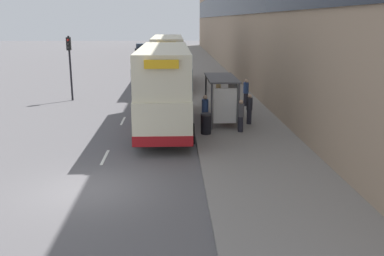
{
  "coord_description": "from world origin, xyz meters",
  "views": [
    {
      "loc": [
        2.95,
        -13.89,
        5.67
      ],
      "look_at": [
        4.26,
        16.08,
        -1.92
      ],
      "focal_mm": 40.0,
      "sensor_mm": 36.0,
      "label": 1
    }
  ],
  "objects_px": {
    "car_1": "(141,49)",
    "pedestrian_2": "(241,116)",
    "pedestrian_3": "(218,92)",
    "double_decker_bus_near": "(165,86)",
    "pedestrian_4": "(205,111)",
    "bus_shelter": "(225,91)",
    "car_0": "(168,48)",
    "pedestrian_at_shelter": "(246,92)",
    "traffic_light_far_kerb": "(70,57)",
    "pedestrian_1": "(249,109)",
    "litter_bin": "(206,123)",
    "double_decker_bus_ahead": "(168,60)"
  },
  "relations": [
    {
      "from": "litter_bin",
      "to": "traffic_light_far_kerb",
      "type": "height_order",
      "value": "traffic_light_far_kerb"
    },
    {
      "from": "car_0",
      "to": "pedestrian_4",
      "type": "distance_m",
      "value": 54.78
    },
    {
      "from": "double_decker_bus_ahead",
      "to": "double_decker_bus_near",
      "type": "bearing_deg",
      "value": -90.02
    },
    {
      "from": "pedestrian_2",
      "to": "double_decker_bus_ahead",
      "type": "bearing_deg",
      "value": 103.14
    },
    {
      "from": "double_decker_bus_near",
      "to": "traffic_light_far_kerb",
      "type": "bearing_deg",
      "value": 129.64
    },
    {
      "from": "car_1",
      "to": "pedestrian_1",
      "type": "distance_m",
      "value": 51.6
    },
    {
      "from": "bus_shelter",
      "to": "traffic_light_far_kerb",
      "type": "relative_size",
      "value": 0.91
    },
    {
      "from": "car_0",
      "to": "litter_bin",
      "type": "xyz_separation_m",
      "value": [
        2.52,
        -55.91,
        -0.17
      ]
    },
    {
      "from": "bus_shelter",
      "to": "double_decker_bus_ahead",
      "type": "height_order",
      "value": "double_decker_bus_ahead"
    },
    {
      "from": "pedestrian_3",
      "to": "double_decker_bus_near",
      "type": "bearing_deg",
      "value": -121.67
    },
    {
      "from": "bus_shelter",
      "to": "traffic_light_far_kerb",
      "type": "xyz_separation_m",
      "value": [
        -10.17,
        7.87,
        1.23
      ]
    },
    {
      "from": "double_decker_bus_ahead",
      "to": "pedestrian_4",
      "type": "bearing_deg",
      "value": -82.34
    },
    {
      "from": "double_decker_bus_near",
      "to": "pedestrian_2",
      "type": "relative_size",
      "value": 6.56
    },
    {
      "from": "pedestrian_at_shelter",
      "to": "pedestrian_4",
      "type": "height_order",
      "value": "pedestrian_at_shelter"
    },
    {
      "from": "litter_bin",
      "to": "car_1",
      "type": "bearing_deg",
      "value": 97.54
    },
    {
      "from": "double_decker_bus_ahead",
      "to": "pedestrian_at_shelter",
      "type": "distance_m",
      "value": 11.16
    },
    {
      "from": "double_decker_bus_ahead",
      "to": "pedestrian_3",
      "type": "distance_m",
      "value": 9.89
    },
    {
      "from": "car_1",
      "to": "pedestrian_2",
      "type": "distance_m",
      "value": 53.15
    },
    {
      "from": "car_1",
      "to": "pedestrian_1",
      "type": "xyz_separation_m",
      "value": [
        9.51,
        -50.72,
        0.09
      ]
    },
    {
      "from": "car_1",
      "to": "traffic_light_far_kerb",
      "type": "bearing_deg",
      "value": 87.35
    },
    {
      "from": "double_decker_bus_ahead",
      "to": "pedestrian_4",
      "type": "xyz_separation_m",
      "value": [
        2.11,
        -15.67,
        -1.25
      ]
    },
    {
      "from": "car_0",
      "to": "pedestrian_1",
      "type": "distance_m",
      "value": 54.12
    },
    {
      "from": "car_0",
      "to": "pedestrian_4",
      "type": "height_order",
      "value": "pedestrian_4"
    },
    {
      "from": "bus_shelter",
      "to": "pedestrian_3",
      "type": "distance_m",
      "value": 5.3
    },
    {
      "from": "bus_shelter",
      "to": "pedestrian_3",
      "type": "height_order",
      "value": "bus_shelter"
    },
    {
      "from": "bus_shelter",
      "to": "pedestrian_3",
      "type": "relative_size",
      "value": 2.51
    },
    {
      "from": "pedestrian_1",
      "to": "pedestrian_2",
      "type": "bearing_deg",
      "value": -113.4
    },
    {
      "from": "car_1",
      "to": "litter_bin",
      "type": "xyz_separation_m",
      "value": [
        6.98,
        -52.75,
        -0.23
      ]
    },
    {
      "from": "traffic_light_far_kerb",
      "to": "pedestrian_4",
      "type": "bearing_deg",
      "value": -45.52
    },
    {
      "from": "double_decker_bus_near",
      "to": "car_1",
      "type": "distance_m",
      "value": 50.96
    },
    {
      "from": "pedestrian_4",
      "to": "car_0",
      "type": "bearing_deg",
      "value": 92.68
    },
    {
      "from": "car_1",
      "to": "pedestrian_3",
      "type": "relative_size",
      "value": 2.45
    },
    {
      "from": "car_1",
      "to": "pedestrian_2",
      "type": "xyz_separation_m",
      "value": [
        8.77,
        -52.42,
        0.09
      ]
    },
    {
      "from": "traffic_light_far_kerb",
      "to": "pedestrian_3",
      "type": "bearing_deg",
      "value": -14.38
    },
    {
      "from": "car_1",
      "to": "pedestrian_2",
      "type": "bearing_deg",
      "value": 99.5
    },
    {
      "from": "bus_shelter",
      "to": "pedestrian_1",
      "type": "height_order",
      "value": "bus_shelter"
    },
    {
      "from": "double_decker_bus_near",
      "to": "litter_bin",
      "type": "relative_size",
      "value": 10.35
    },
    {
      "from": "pedestrian_4",
      "to": "pedestrian_1",
      "type": "bearing_deg",
      "value": 18.73
    },
    {
      "from": "pedestrian_2",
      "to": "bus_shelter",
      "type": "bearing_deg",
      "value": 104.87
    },
    {
      "from": "double_decker_bus_ahead",
      "to": "pedestrian_1",
      "type": "distance_m",
      "value": 15.58
    },
    {
      "from": "car_1",
      "to": "pedestrian_4",
      "type": "relative_size",
      "value": 2.33
    },
    {
      "from": "car_1",
      "to": "traffic_light_far_kerb",
      "type": "relative_size",
      "value": 0.89
    },
    {
      "from": "car_0",
      "to": "pedestrian_1",
      "type": "xyz_separation_m",
      "value": [
        5.04,
        -53.88,
        0.15
      ]
    },
    {
      "from": "double_decker_bus_ahead",
      "to": "pedestrian_1",
      "type": "bearing_deg",
      "value": -72.79
    },
    {
      "from": "pedestrian_2",
      "to": "pedestrian_4",
      "type": "relative_size",
      "value": 0.94
    },
    {
      "from": "car_1",
      "to": "pedestrian_4",
      "type": "height_order",
      "value": "pedestrian_4"
    },
    {
      "from": "bus_shelter",
      "to": "litter_bin",
      "type": "xyz_separation_m",
      "value": [
        -1.22,
        -2.46,
        -1.21
      ]
    },
    {
      "from": "car_0",
      "to": "pedestrian_3",
      "type": "xyz_separation_m",
      "value": [
        3.93,
        -48.22,
        0.16
      ]
    },
    {
      "from": "car_0",
      "to": "car_1",
      "type": "bearing_deg",
      "value": -144.71
    },
    {
      "from": "car_0",
      "to": "pedestrian_at_shelter",
      "type": "relative_size",
      "value": 2.33
    }
  ]
}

